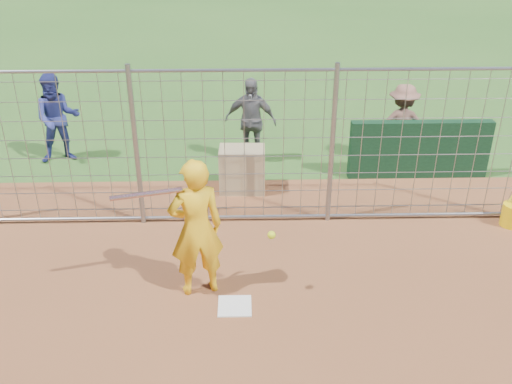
{
  "coord_description": "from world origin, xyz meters",
  "views": [
    {
      "loc": [
        0.13,
        -6.06,
        4.7
      ],
      "look_at": [
        0.3,
        0.8,
        1.15
      ],
      "focal_mm": 40.0,
      "sensor_mm": 36.0,
      "label": 1
    }
  ],
  "objects_px": {
    "batter": "(196,229)",
    "bystander_c": "(401,125)",
    "bystander_a": "(58,118)",
    "bystander_b": "(250,121)",
    "equipment_bin": "(242,170)"
  },
  "relations": [
    {
      "from": "batter",
      "to": "bystander_c",
      "type": "distance_m",
      "value": 5.5
    },
    {
      "from": "bystander_a",
      "to": "bystander_b",
      "type": "relative_size",
      "value": 1.03
    },
    {
      "from": "batter",
      "to": "bystander_c",
      "type": "xyz_separation_m",
      "value": [
        3.68,
        4.08,
        -0.16
      ]
    },
    {
      "from": "bystander_a",
      "to": "bystander_b",
      "type": "height_order",
      "value": "bystander_a"
    },
    {
      "from": "bystander_b",
      "to": "equipment_bin",
      "type": "relative_size",
      "value": 2.15
    },
    {
      "from": "equipment_bin",
      "to": "bystander_b",
      "type": "bearing_deg",
      "value": 83.79
    },
    {
      "from": "batter",
      "to": "equipment_bin",
      "type": "distance_m",
      "value": 3.07
    },
    {
      "from": "bystander_b",
      "to": "bystander_c",
      "type": "height_order",
      "value": "bystander_b"
    },
    {
      "from": "batter",
      "to": "equipment_bin",
      "type": "xyz_separation_m",
      "value": [
        0.59,
        2.96,
        -0.56
      ]
    },
    {
      "from": "batter",
      "to": "bystander_b",
      "type": "xyz_separation_m",
      "value": [
        0.76,
        4.18,
        -0.1
      ]
    },
    {
      "from": "bystander_a",
      "to": "bystander_c",
      "type": "bearing_deg",
      "value": -17.82
    },
    {
      "from": "bystander_a",
      "to": "bystander_c",
      "type": "height_order",
      "value": "bystander_a"
    },
    {
      "from": "batter",
      "to": "bystander_b",
      "type": "bearing_deg",
      "value": -116.05
    },
    {
      "from": "bystander_a",
      "to": "equipment_bin",
      "type": "xyz_separation_m",
      "value": [
        3.58,
        -1.4,
        -0.49
      ]
    },
    {
      "from": "bystander_b",
      "to": "equipment_bin",
      "type": "xyz_separation_m",
      "value": [
        -0.17,
        -1.23,
        -0.46
      ]
    }
  ]
}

